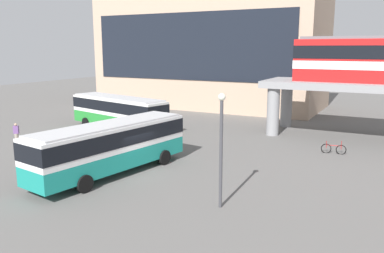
{
  "coord_description": "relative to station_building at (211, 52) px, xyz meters",
  "views": [
    {
      "loc": [
        14.56,
        -19.6,
        7.72
      ],
      "look_at": [
        1.55,
        5.09,
        2.2
      ],
      "focal_mm": 37.31,
      "sensor_mm": 36.0,
      "label": 1
    }
  ],
  "objects": [
    {
      "name": "bicycle_red",
      "position": [
        19.17,
        -19.33,
        -6.8
      ],
      "size": [
        1.79,
        0.26,
        1.04
      ],
      "color": "black",
      "rests_on": "ground_plane"
    },
    {
      "name": "station_building",
      "position": [
        0.0,
        0.0,
        0.0
      ],
      "size": [
        29.26,
        13.13,
        14.31
      ],
      "color": "tan",
      "rests_on": "ground_plane"
    },
    {
      "name": "lamp_post",
      "position": [
        15.83,
        -32.53,
        -3.79
      ],
      "size": [
        0.36,
        0.36,
        5.64
      ],
      "color": "#3F3F44",
      "rests_on": "ground_plane"
    },
    {
      "name": "pedestrian_walking_across",
      "position": [
        -4.45,
        -28.0,
        -6.38
      ],
      "size": [
        0.48,
        0.43,
        1.67
      ],
      "color": "gray",
      "rests_on": "ground_plane"
    },
    {
      "name": "ground_plane",
      "position": [
        8.66,
        -19.97,
        -7.16
      ],
      "size": [
        120.0,
        120.0,
        0.0
      ],
      "primitive_type": "plane",
      "color": "#605E5B"
    },
    {
      "name": "bus_secondary",
      "position": [
        -0.22,
        -19.98,
        -5.17
      ],
      "size": [
        11.33,
        5.02,
        3.22
      ],
      "color": "#268C33",
      "rests_on": "ground_plane"
    },
    {
      "name": "bus_main",
      "position": [
        7.77,
        -30.87,
        -5.17
      ],
      "size": [
        4.24,
        11.3,
        3.22
      ],
      "color": "teal",
      "rests_on": "ground_plane"
    }
  ]
}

